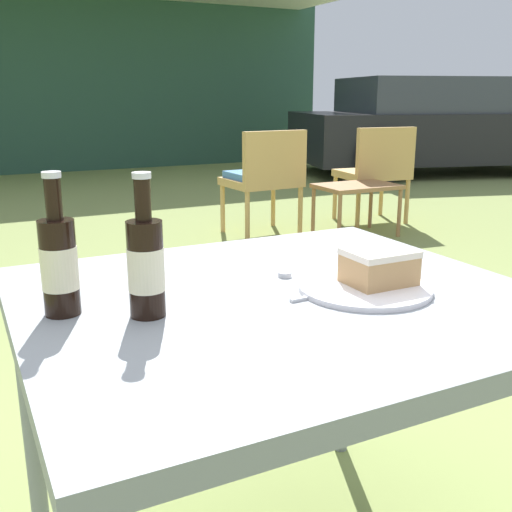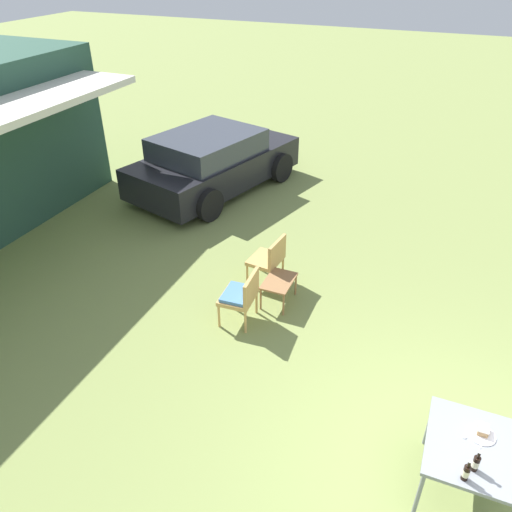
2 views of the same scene
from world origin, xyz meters
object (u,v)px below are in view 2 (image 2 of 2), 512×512
(wicker_chair_plain, at_px, (270,258))
(cola_bottle_far, at_px, (466,472))
(cake_on_plate, at_px, (482,432))
(garden_side_table, at_px, (279,283))
(patio_table, at_px, (473,450))
(wicker_chair_cushioned, at_px, (241,294))
(cola_bottle_near, at_px, (476,463))
(parked_car, at_px, (213,162))

(wicker_chair_plain, distance_m, cola_bottle_far, 4.23)
(cola_bottle_far, bearing_deg, cake_on_plate, -12.95)
(garden_side_table, height_order, patio_table, patio_table)
(wicker_chair_cushioned, xyz_separation_m, garden_side_table, (0.62, -0.33, -0.11))
(wicker_chair_cushioned, height_order, cake_on_plate, wicker_chair_cushioned)
(wicker_chair_plain, distance_m, patio_table, 4.02)
(garden_side_table, height_order, cola_bottle_near, cola_bottle_near)
(cola_bottle_near, bearing_deg, garden_side_table, 48.29)
(wicker_chair_cushioned, relative_size, wicker_chair_plain, 1.00)
(cake_on_plate, distance_m, cola_bottle_near, 0.44)
(cake_on_plate, bearing_deg, cola_bottle_near, 172.43)
(garden_side_table, xyz_separation_m, patio_table, (-2.18, -2.74, 0.28))
(wicker_chair_plain, xyz_separation_m, patio_table, (-2.60, -3.05, 0.16))
(parked_car, distance_m, wicker_chair_plain, 3.74)
(garden_side_table, xyz_separation_m, cola_bottle_far, (-2.57, -2.67, 0.43))
(cola_bottle_far, bearing_deg, patio_table, -10.79)
(patio_table, bearing_deg, cola_bottle_near, 179.56)
(cola_bottle_near, distance_m, cola_bottle_far, 0.15)
(garden_side_table, bearing_deg, wicker_chair_plain, 36.66)
(garden_side_table, bearing_deg, cola_bottle_near, -131.71)
(wicker_chair_cushioned, bearing_deg, parked_car, -151.81)
(wicker_chair_cushioned, distance_m, patio_table, 3.45)
(patio_table, xyz_separation_m, cola_bottle_near, (-0.26, 0.00, 0.15))
(patio_table, relative_size, cake_on_plate, 3.72)
(parked_car, relative_size, wicker_chair_cushioned, 5.20)
(wicker_chair_cushioned, relative_size, cola_bottle_near, 3.27)
(cake_on_plate, bearing_deg, wicker_chair_plain, 51.99)
(wicker_chair_plain, xyz_separation_m, cola_bottle_far, (-2.99, -2.98, 0.31))
(parked_car, bearing_deg, cola_bottle_far, -121.65)
(patio_table, distance_m, cola_bottle_far, 0.42)
(parked_car, xyz_separation_m, patio_table, (-5.46, -5.47, 0.00))
(wicker_chair_plain, distance_m, garden_side_table, 0.54)
(cola_bottle_near, height_order, cola_bottle_far, same)
(wicker_chair_plain, relative_size, cola_bottle_near, 3.27)
(garden_side_table, bearing_deg, wicker_chair_cushioned, 151.70)
(cake_on_plate, bearing_deg, cola_bottle_far, 167.05)
(patio_table, distance_m, cola_bottle_near, 0.30)
(parked_car, relative_size, cola_bottle_far, 17.00)
(garden_side_table, relative_size, cola_bottle_near, 2.44)
(parked_car, height_order, cake_on_plate, parked_car)
(cake_on_plate, height_order, cola_bottle_far, cola_bottle_far)
(parked_car, relative_size, patio_table, 4.37)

